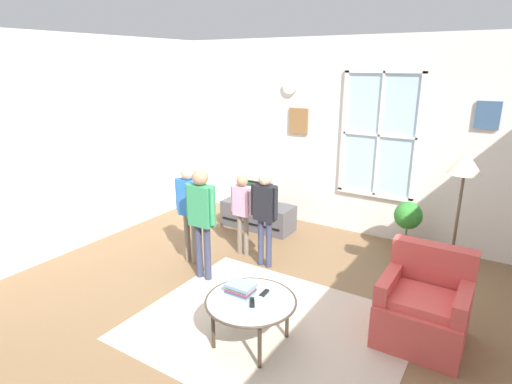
% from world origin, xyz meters
% --- Properties ---
extents(ground_plane, '(6.55, 5.97, 0.02)m').
position_xyz_m(ground_plane, '(0.00, 0.00, -0.01)').
color(ground_plane, brown).
extents(back_wall, '(5.95, 0.17, 2.88)m').
position_xyz_m(back_wall, '(0.01, 2.74, 1.45)').
color(back_wall, silver).
rests_on(back_wall, ground_plane).
extents(side_wall_left, '(0.12, 5.37, 2.88)m').
position_xyz_m(side_wall_left, '(-3.04, 0.00, 1.44)').
color(side_wall_left, silver).
rests_on(side_wall_left, ground_plane).
extents(area_rug, '(2.58, 2.07, 0.01)m').
position_xyz_m(area_rug, '(0.26, -0.14, 0.00)').
color(area_rug, '#C6B29E').
rests_on(area_rug, ground_plane).
extents(tv_stand, '(1.15, 0.47, 0.41)m').
position_xyz_m(tv_stand, '(-1.23, 2.04, 0.20)').
color(tv_stand, '#4C4C51').
rests_on(tv_stand, ground_plane).
extents(television, '(0.51, 0.08, 0.35)m').
position_xyz_m(television, '(-1.23, 2.04, 0.59)').
color(television, '#4C4C4C').
rests_on(television, tv_stand).
extents(armchair, '(0.76, 0.74, 0.87)m').
position_xyz_m(armchair, '(1.56, 0.48, 0.33)').
color(armchair, '#D14C47').
rests_on(armchair, ground_plane).
extents(coffee_table, '(0.84, 0.84, 0.45)m').
position_xyz_m(coffee_table, '(0.23, -0.44, 0.43)').
color(coffee_table, '#99B2B7').
rests_on(coffee_table, ground_plane).
extents(book_stack, '(0.26, 0.18, 0.10)m').
position_xyz_m(book_stack, '(0.09, -0.39, 0.50)').
color(book_stack, '#68A5A5').
rests_on(book_stack, coffee_table).
extents(cup, '(0.08, 0.08, 0.09)m').
position_xyz_m(cup, '(0.36, -0.50, 0.50)').
color(cup, white).
rests_on(cup, coffee_table).
extents(remote_near_books, '(0.11, 0.14, 0.02)m').
position_xyz_m(remote_near_books, '(0.28, -0.48, 0.46)').
color(remote_near_books, black).
rests_on(remote_near_books, coffee_table).
extents(remote_near_cup, '(0.05, 0.14, 0.02)m').
position_xyz_m(remote_near_cup, '(0.29, -0.29, 0.46)').
color(remote_near_cup, black).
rests_on(remote_near_cup, coffee_table).
extents(person_blue_shirt, '(0.39, 0.18, 1.30)m').
position_xyz_m(person_blue_shirt, '(-1.33, 0.56, 0.82)').
color(person_blue_shirt, '#726656').
rests_on(person_blue_shirt, ground_plane).
extents(person_green_shirt, '(0.41, 0.19, 1.36)m').
position_xyz_m(person_green_shirt, '(-0.92, 0.30, 0.86)').
color(person_green_shirt, '#333851').
rests_on(person_green_shirt, ground_plane).
extents(person_pink_shirt, '(0.34, 0.15, 1.12)m').
position_xyz_m(person_pink_shirt, '(-0.90, 1.12, 0.70)').
color(person_pink_shirt, '#726656').
rests_on(person_pink_shirt, ground_plane).
extents(person_black_shirt, '(0.38, 0.17, 1.25)m').
position_xyz_m(person_black_shirt, '(-0.46, 0.97, 0.78)').
color(person_black_shirt, '#333851').
rests_on(person_black_shirt, ground_plane).
extents(potted_plant_by_window, '(0.37, 0.37, 0.76)m').
position_xyz_m(potted_plant_by_window, '(0.99, 2.24, 0.43)').
color(potted_plant_by_window, '#9E6B4C').
rests_on(potted_plant_by_window, ground_plane).
extents(floor_lamp, '(0.32, 0.32, 1.70)m').
position_xyz_m(floor_lamp, '(1.67, 1.15, 1.43)').
color(floor_lamp, black).
rests_on(floor_lamp, ground_plane).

